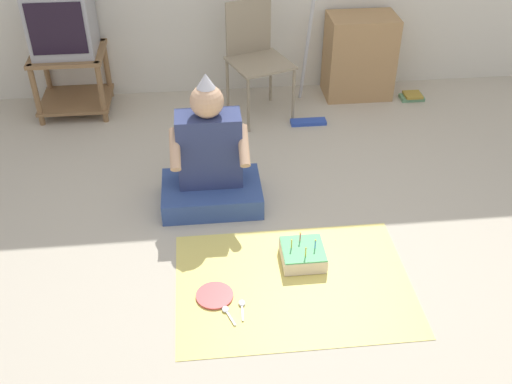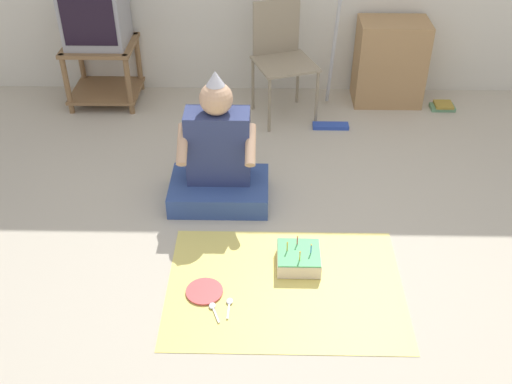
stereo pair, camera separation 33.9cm
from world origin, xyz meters
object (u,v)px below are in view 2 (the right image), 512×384
at_px(folding_chair, 281,52).
at_px(book_pile, 443,106).
at_px(cardboard_box_stack, 390,62).
at_px(birthday_cake, 299,258).
at_px(paper_plate, 204,291).
at_px(dust_mop, 332,83).
at_px(person_seated, 218,161).
at_px(tv, 95,13).

xyz_separation_m(folding_chair, book_pile, (1.35, 0.06, -0.49)).
bearing_deg(cardboard_box_stack, book_pile, -18.21).
height_order(birthday_cake, paper_plate, birthday_cake).
xyz_separation_m(dust_mop, person_seated, (-0.80, -1.05, -0.04)).
bearing_deg(folding_chair, cardboard_box_stack, 13.31).
distance_m(person_seated, paper_plate, 0.91).
xyz_separation_m(cardboard_box_stack, birthday_cake, (-0.81, -2.06, -0.29)).
bearing_deg(book_pile, folding_chair, -177.35).
xyz_separation_m(tv, book_pile, (2.79, -0.12, -0.72)).
distance_m(book_pile, person_seated, 2.18).
relative_size(book_pile, paper_plate, 0.97).
bearing_deg(dust_mop, person_seated, -127.36).
relative_size(birthday_cake, paper_plate, 1.21).
xyz_separation_m(folding_chair, paper_plate, (-0.43, -2.08, -0.50)).
xyz_separation_m(folding_chair, dust_mop, (0.40, -0.15, -0.19)).
bearing_deg(book_pile, cardboard_box_stack, 161.79).
bearing_deg(tv, person_seated, -53.03).
xyz_separation_m(dust_mop, paper_plate, (-0.83, -1.92, -0.31)).
distance_m(dust_mop, book_pile, 1.02).
xyz_separation_m(dust_mop, book_pile, (0.95, 0.21, -0.30)).
bearing_deg(paper_plate, dust_mop, 66.72).
distance_m(folding_chair, person_seated, 1.29).
relative_size(dust_mop, paper_plate, 5.63).
height_order(dust_mop, person_seated, dust_mop).
relative_size(person_seated, paper_plate, 4.41).
distance_m(folding_chair, dust_mop, 0.46).
distance_m(cardboard_box_stack, paper_plate, 2.67).
bearing_deg(book_pile, tv, 177.62).
bearing_deg(folding_chair, birthday_cake, -87.42).
height_order(folding_chair, birthday_cake, folding_chair).
distance_m(tv, book_pile, 2.89).
height_order(person_seated, birthday_cake, person_seated).
distance_m(tv, cardboard_box_stack, 2.38).
distance_m(folding_chair, paper_plate, 2.18).
bearing_deg(folding_chair, person_seated, -108.69).
bearing_deg(birthday_cake, paper_plate, -155.88).
bearing_deg(dust_mop, cardboard_box_stack, 36.23).
xyz_separation_m(book_pile, paper_plate, (-1.78, -2.14, -0.01)).
bearing_deg(tv, dust_mop, -10.17).
distance_m(tv, dust_mop, 1.92).
height_order(person_seated, paper_plate, person_seated).
bearing_deg(dust_mop, tv, 169.83).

